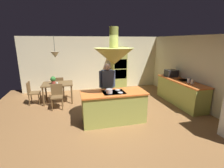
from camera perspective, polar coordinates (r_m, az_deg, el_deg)
ground at (r=5.30m, az=-0.00°, el=-11.66°), size 8.16×8.16×0.00m
wall_back at (r=8.21m, az=-5.88°, el=7.10°), size 6.80×0.10×2.55m
wall_right at (r=6.75m, az=26.97°, el=3.91°), size 0.10×7.20×2.55m
kitchen_island at (r=4.93m, az=0.57°, el=-7.85°), size 1.89×0.79×0.94m
counter_run_right at (r=6.83m, az=22.52°, el=-2.48°), size 0.73×2.35×0.92m
oven_tower at (r=8.08m, az=2.35°, el=5.38°), size 0.66×0.62×2.08m
dining_table at (r=6.75m, az=-18.21°, el=-0.60°), size 1.13×0.83×0.76m
person_at_island at (r=5.38m, az=-1.64°, el=-0.42°), size 0.53×0.22×1.66m
range_hood at (r=4.57m, az=0.61°, el=9.87°), size 1.10×1.10×1.00m
pendant_light_over_table at (r=6.55m, az=-19.07°, el=9.61°), size 0.32×0.32×0.82m
chair_facing_island at (r=6.18m, az=-18.47°, el=-3.49°), size 0.40×0.40×0.87m
chair_by_back_wall at (r=7.40m, az=-17.81°, el=-0.49°), size 0.40×0.40×0.87m
chair_at_corner at (r=6.93m, az=-25.92°, el=-2.30°), size 0.40×0.40×0.87m
potted_plant_on_table at (r=6.61m, az=-19.67°, el=1.38°), size 0.20×0.20×0.30m
cup_on_table at (r=6.51m, az=-18.45°, el=0.18°), size 0.07×0.07×0.09m
canister_flour at (r=6.26m, az=26.05°, el=0.69°), size 0.10×0.10×0.16m
canister_sugar at (r=6.39m, az=25.05°, el=1.17°), size 0.12×0.12×0.19m
microwave_on_counter at (r=7.24m, az=19.75°, el=3.53°), size 0.46×0.36×0.28m
cooking_pot_on_cooktop at (r=4.60m, az=-0.94°, el=-2.48°), size 0.18×0.18×0.12m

